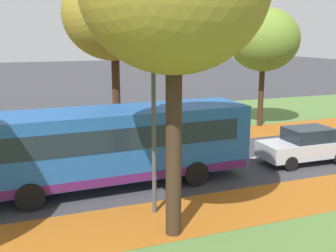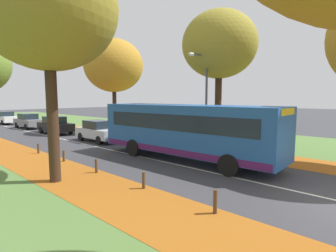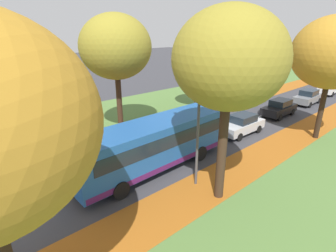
{
  "view_description": "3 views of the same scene",
  "coord_description": "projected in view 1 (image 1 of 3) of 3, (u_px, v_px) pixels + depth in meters",
  "views": [
    {
      "loc": [
        15.34,
        4.32,
        5.64
      ],
      "look_at": [
        1.21,
        9.61,
        2.2
      ],
      "focal_mm": 42.0,
      "sensor_mm": 36.0,
      "label": 1
    },
    {
      "loc": [
        -9.9,
        -1.19,
        3.37
      ],
      "look_at": [
        1.07,
        8.69,
        1.77
      ],
      "focal_mm": 28.0,
      "sensor_mm": 36.0,
      "label": 2
    },
    {
      "loc": [
        12.36,
        -1.27,
        8.09
      ],
      "look_at": [
        0.64,
        8.99,
        2.25
      ],
      "focal_mm": 28.0,
      "sensor_mm": 36.0,
      "label": 3
    }
  ],
  "objects": [
    {
      "name": "bollard_third",
      "position": [
        59.0,
        150.0,
        18.9
      ],
      "size": [
        0.12,
        0.12,
        0.63
      ],
      "primitive_type": "cylinder",
      "color": "#4C3823",
      "rests_on": "ground"
    },
    {
      "name": "tree_left_mid",
      "position": [
        264.0,
        40.0,
        24.28
      ],
      "size": [
        4.35,
        4.35,
        7.42
      ],
      "color": "#382619",
      "rests_on": "ground"
    },
    {
      "name": "leaf_litter_right",
      "position": [
        313.0,
        194.0,
        14.37
      ],
      "size": [
        2.8,
        60.0,
        0.0
      ],
      "primitive_type": "cube",
      "color": "#9E5619",
      "rests_on": "grass_verge_right"
    },
    {
      "name": "bus",
      "position": [
        115.0,
        143.0,
        14.92
      ],
      "size": [
        2.85,
        10.46,
        2.98
      ],
      "color": "#1E5199",
      "rests_on": "ground"
    },
    {
      "name": "bollard_sixth",
      "position": [
        229.0,
        133.0,
        22.15
      ],
      "size": [
        0.12,
        0.12,
        0.61
      ],
      "primitive_type": "cylinder",
      "color": "#4C3823",
      "rests_on": "ground"
    },
    {
      "name": "grass_verge_left",
      "position": [
        250.0,
        115.0,
        29.03
      ],
      "size": [
        12.0,
        90.0,
        0.01
      ],
      "primitive_type": "cube",
      "color": "#517538",
      "rests_on": "ground"
    },
    {
      "name": "streetlamp_right",
      "position": [
        150.0,
        98.0,
        12.37
      ],
      "size": [
        1.89,
        0.28,
        6.0
      ],
      "color": "#47474C",
      "rests_on": "ground"
    },
    {
      "name": "bollard_fifth",
      "position": [
        179.0,
        139.0,
        21.03
      ],
      "size": [
        0.12,
        0.12,
        0.6
      ],
      "primitive_type": "cylinder",
      "color": "#4C3823",
      "rests_on": "ground"
    },
    {
      "name": "bollard_fourth",
      "position": [
        122.0,
        144.0,
        19.98
      ],
      "size": [
        0.12,
        0.12,
        0.63
      ],
      "primitive_type": "cylinder",
      "color": "#4C3823",
      "rests_on": "ground"
    },
    {
      "name": "car_silver_lead",
      "position": [
        305.0,
        145.0,
        17.89
      ],
      "size": [
        1.85,
        4.24,
        1.62
      ],
      "color": "#B7BABF",
      "rests_on": "ground"
    },
    {
      "name": "leaf_litter_left",
      "position": [
        204.0,
        136.0,
        22.77
      ],
      "size": [
        2.8,
        60.0,
        0.0
      ],
      "primitive_type": "cube",
      "color": "#9E5619",
      "rests_on": "grass_verge_left"
    },
    {
      "name": "tree_left_near",
      "position": [
        114.0,
        14.0,
        20.24
      ],
      "size": [
        5.32,
        5.32,
        9.18
      ],
      "color": "#382619",
      "rests_on": "ground"
    }
  ]
}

